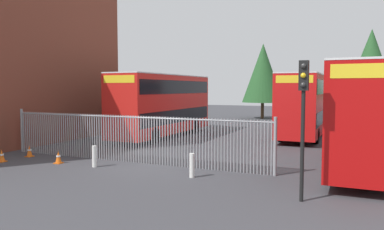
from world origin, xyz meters
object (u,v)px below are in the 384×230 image
object	(u,v)px
bollard_near_left	(94,156)
traffic_cone_mid_forecourt	(2,156)
traffic_cone_by_gate	(29,151)
traffic_light_kerbside	(303,104)
double_decker_bus_near_gate	(364,112)
traffic_cone_near_kerb	(58,157)
bollard_center_front	(192,165)
double_decker_bus_behind_fence_left	(306,103)
double_decker_bus_behind_fence_right	(164,103)

from	to	relation	value
bollard_near_left	traffic_cone_mid_forecourt	bearing A→B (deg)	-169.92
traffic_cone_by_gate	traffic_light_kerbside	world-z (taller)	traffic_light_kerbside
double_decker_bus_near_gate	traffic_cone_near_kerb	xyz separation A→B (m)	(-12.82, -4.87, -2.13)
traffic_cone_by_gate	traffic_cone_near_kerb	bearing A→B (deg)	-15.18
bollard_near_left	traffic_cone_by_gate	xyz separation A→B (m)	(-4.62, 0.66, -0.19)
traffic_cone_by_gate	traffic_cone_near_kerb	xyz separation A→B (m)	(2.59, -0.70, 0.00)
bollard_center_front	traffic_cone_mid_forecourt	distance (m)	9.51
traffic_cone_by_gate	traffic_cone_near_kerb	distance (m)	2.68
double_decker_bus_behind_fence_left	traffic_light_kerbside	world-z (taller)	double_decker_bus_behind_fence_left
double_decker_bus_near_gate	bollard_near_left	xyz separation A→B (m)	(-10.79, -4.82, -1.95)
traffic_cone_mid_forecourt	traffic_cone_near_kerb	world-z (taller)	same
traffic_cone_by_gate	traffic_cone_mid_forecourt	size ratio (longest dim) A/B	1.00
double_decker_bus_near_gate	double_decker_bus_behind_fence_left	xyz separation A→B (m)	(-3.68, 9.76, 0.00)
bollard_center_front	traffic_light_kerbside	xyz separation A→B (m)	(4.32, -1.45, 2.51)
double_decker_bus_behind_fence_left	traffic_cone_near_kerb	world-z (taller)	double_decker_bus_behind_fence_left
traffic_cone_mid_forecourt	traffic_light_kerbside	world-z (taller)	traffic_light_kerbside
double_decker_bus_behind_fence_left	traffic_cone_near_kerb	xyz separation A→B (m)	(-9.14, -14.63, -2.13)
traffic_cone_near_kerb	double_decker_bus_near_gate	bearing A→B (deg)	20.79
traffic_cone_by_gate	traffic_light_kerbside	distance (m)	14.08
bollard_near_left	traffic_light_kerbside	bearing A→B (deg)	-9.17
double_decker_bus_near_gate	traffic_cone_by_gate	world-z (taller)	double_decker_bus_near_gate
bollard_center_front	double_decker_bus_behind_fence_right	bearing A→B (deg)	123.48
bollard_center_front	traffic_light_kerbside	distance (m)	5.20
bollard_near_left	traffic_cone_by_gate	distance (m)	4.67
double_decker_bus_behind_fence_right	bollard_near_left	distance (m)	10.71
double_decker_bus_behind_fence_left	bollard_center_front	bearing A→B (deg)	-99.29
double_decker_bus_near_gate	double_decker_bus_behind_fence_left	size ratio (longest dim) A/B	1.00
double_decker_bus_behind_fence_left	double_decker_bus_near_gate	bearing A→B (deg)	-69.36
double_decker_bus_near_gate	bollard_near_left	world-z (taller)	double_decker_bus_near_gate
double_decker_bus_behind_fence_right	traffic_cone_mid_forecourt	xyz separation A→B (m)	(-2.64, -11.16, -2.13)
double_decker_bus_behind_fence_left	bollard_near_left	size ratio (longest dim) A/B	11.38
traffic_cone_mid_forecourt	traffic_cone_near_kerb	xyz separation A→B (m)	(2.72, 0.80, 0.00)
double_decker_bus_behind_fence_right	bollard_center_front	size ratio (longest dim) A/B	11.38
double_decker_bus_behind_fence_left	bollard_center_front	world-z (taller)	double_decker_bus_behind_fence_left
bollard_near_left	double_decker_bus_behind_fence_left	bearing A→B (deg)	64.02
double_decker_bus_behind_fence_right	bollard_center_front	xyz separation A→B (m)	(6.83, -10.33, -1.95)
bollard_center_front	traffic_cone_near_kerb	distance (m)	6.75
double_decker_bus_behind_fence_right	traffic_cone_near_kerb	distance (m)	10.58
traffic_cone_mid_forecourt	traffic_cone_near_kerb	distance (m)	2.84
traffic_cone_by_gate	traffic_cone_mid_forecourt	world-z (taller)	same
double_decker_bus_behind_fence_left	bollard_near_left	distance (m)	16.35
double_decker_bus_near_gate	traffic_cone_near_kerb	bearing A→B (deg)	-159.21
bollard_near_left	bollard_center_front	world-z (taller)	same
bollard_near_left	traffic_cone_by_gate	size ratio (longest dim) A/B	1.61
double_decker_bus_behind_fence_right	bollard_center_front	world-z (taller)	double_decker_bus_behind_fence_right
traffic_cone_near_kerb	traffic_light_kerbside	distance (m)	11.48
traffic_cone_by_gate	traffic_cone_near_kerb	size ratio (longest dim) A/B	1.00
double_decker_bus_near_gate	traffic_cone_mid_forecourt	xyz separation A→B (m)	(-15.54, -5.67, -2.13)
double_decker_bus_near_gate	traffic_cone_mid_forecourt	size ratio (longest dim) A/B	18.32
double_decker_bus_behind_fence_left	traffic_cone_by_gate	distance (m)	18.33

